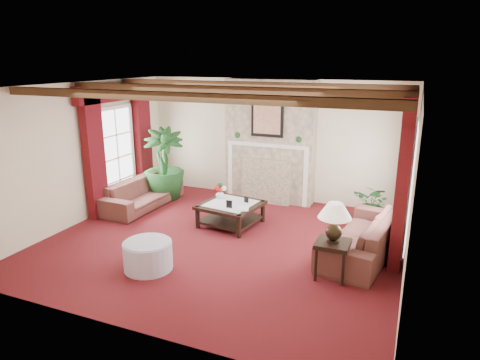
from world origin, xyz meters
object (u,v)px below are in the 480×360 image
at_px(side_table, 332,260).
at_px(ottoman, 148,256).
at_px(sofa_left, 142,189).
at_px(coffee_table, 231,214).
at_px(sofa_right, 364,229).
at_px(potted_palm, 165,179).

bearing_deg(side_table, ottoman, -163.18).
distance_m(sofa_left, side_table, 4.68).
bearing_deg(ottoman, side_table, 16.82).
bearing_deg(coffee_table, sofa_right, 0.68).
bearing_deg(coffee_table, potted_palm, 164.28).
relative_size(sofa_left, sofa_right, 0.88).
distance_m(sofa_right, side_table, 1.06).
height_order(sofa_left, coffee_table, sofa_left).
relative_size(sofa_left, potted_palm, 1.12).
relative_size(sofa_right, potted_palm, 1.27).
distance_m(side_table, ottoman, 2.77).
height_order(sofa_right, coffee_table, sofa_right).
height_order(sofa_left, ottoman, sofa_left).
bearing_deg(potted_palm, sofa_right, -15.25).
xyz_separation_m(sofa_left, ottoman, (1.75, -2.38, -0.18)).
height_order(potted_palm, coffee_table, potted_palm).
bearing_deg(sofa_left, coffee_table, -94.11).
height_order(sofa_left, sofa_right, sofa_right).
relative_size(sofa_left, side_table, 3.62).
height_order(sofa_left, potted_palm, potted_palm).
relative_size(sofa_left, coffee_table, 1.96).
bearing_deg(sofa_left, ottoman, -141.52).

